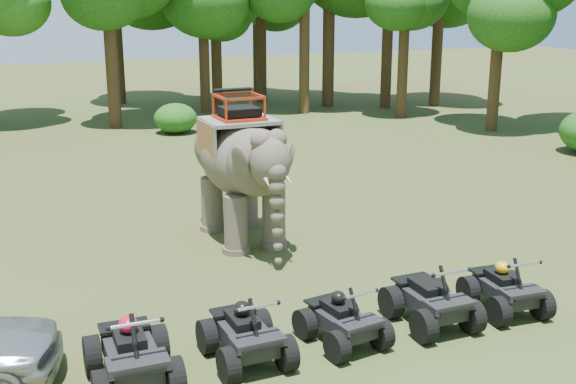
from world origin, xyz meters
The scene contains 19 objects.
ground centered at (0.00, 0.00, 0.00)m, with size 110.00×110.00×0.00m, color #47381E.
elephant centered at (-0.03, 3.99, 1.84)m, with size 1.93×4.38×3.68m, color brown, non-canonical shape.
atv_0 centered at (-4.03, -1.95, 0.68)m, with size 1.33×1.82×1.35m, color black, non-canonical shape.
atv_1 centered at (-2.14, -1.94, 0.62)m, with size 1.23×1.68×1.25m, color black, non-canonical shape.
atv_2 centered at (-0.38, -2.03, 0.58)m, with size 1.13×1.55×1.15m, color black, non-canonical shape.
atv_3 centered at (1.47, -2.02, 0.64)m, with size 1.26×1.72×1.28m, color black, non-canonical shape.
atv_4 centered at (3.11, -2.09, 0.60)m, with size 1.17×1.61×1.19m, color black, non-canonical shape.
tree_0 centered at (0.00, 20.98, 4.52)m, with size 6.33×6.33×9.04m, color #195114, non-canonical shape.
tree_1 centered at (5.09, 23.48, 3.68)m, with size 5.15×5.15×7.36m, color #195114, non-canonical shape.
tree_2 centered at (9.63, 21.17, 3.75)m, with size 5.26×5.26×7.51m, color #195114, non-canonical shape.
tree_3 centered at (13.49, 18.07, 3.40)m, with size 4.76×4.76×6.80m, color #195114, non-canonical shape.
tree_4 centered at (15.24, 13.35, 3.56)m, with size 4.98×4.98×7.12m, color #195114, non-canonical shape.
tree_27 centered at (9.74, 27.96, 3.97)m, with size 5.55×5.55×7.94m, color #195114, non-canonical shape.
tree_28 centered at (6.14, 24.69, 4.29)m, with size 6.01×6.01×8.59m, color #195114, non-canonical shape.
tree_29 centered at (11.85, 22.89, 5.50)m, with size 7.70×7.70×11.00m, color #195114, non-canonical shape.
tree_31 centered at (14.46, 21.20, 4.46)m, with size 6.24×6.24×8.91m, color #195114, non-canonical shape.
tree_32 centered at (8.97, 25.44, 4.84)m, with size 6.78×6.78×9.68m, color #195114, non-canonical shape.
tree_34 centered at (17.23, 20.65, 4.65)m, with size 6.51×6.51×9.29m, color #195114, non-canonical shape.
tree_35 centered at (1.66, 28.32, 4.79)m, with size 6.71×6.71×9.59m, color #195114, non-canonical shape.
Camera 1 is at (-5.86, -12.20, 5.94)m, focal length 45.00 mm.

